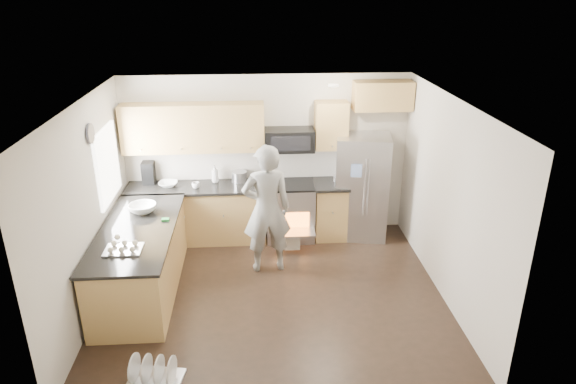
{
  "coord_description": "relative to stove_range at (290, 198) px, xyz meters",
  "views": [
    {
      "loc": [
        -0.2,
        -5.85,
        3.88
      ],
      "look_at": [
        0.24,
        0.5,
        1.28
      ],
      "focal_mm": 32.0,
      "sensor_mm": 36.0,
      "label": 1
    }
  ],
  "objects": [
    {
      "name": "peninsula",
      "position": [
        -2.1,
        -1.44,
        -0.21
      ],
      "size": [
        0.96,
        2.36,
        1.04
      ],
      "color": "#B68B48",
      "rests_on": "ground"
    },
    {
      "name": "back_cabinet_run",
      "position": [
        -0.94,
        0.06,
        0.29
      ],
      "size": [
        4.45,
        0.64,
        2.5
      ],
      "color": "#B68B48",
      "rests_on": "ground"
    },
    {
      "name": "stove_range",
      "position": [
        0.0,
        0.0,
        0.0
      ],
      "size": [
        0.76,
        0.97,
        1.79
      ],
      "color": "#B7B7BC",
      "rests_on": "ground"
    },
    {
      "name": "refrigerator",
      "position": [
        1.15,
        -0.01,
        0.17
      ],
      "size": [
        0.93,
        0.78,
        1.69
      ],
      "rotation": [
        0.0,
        0.0,
        -0.17
      ],
      "color": "#B7B7BC",
      "rests_on": "ground"
    },
    {
      "name": "ground",
      "position": [
        -0.35,
        -1.69,
        -0.68
      ],
      "size": [
        4.5,
        4.5,
        0.0
      ],
      "primitive_type": "plane",
      "color": "black",
      "rests_on": "ground"
    },
    {
      "name": "dish_rack",
      "position": [
        -1.66,
        -3.25,
        -0.58
      ],
      "size": [
        0.62,
        0.53,
        0.34
      ],
      "rotation": [
        0.0,
        0.0,
        -0.18
      ],
      "color": "#B7B7BC",
      "rests_on": "ground"
    },
    {
      "name": "room_shell",
      "position": [
        -0.39,
        -1.68,
        1.0
      ],
      "size": [
        4.54,
        4.04,
        2.62
      ],
      "color": "beige",
      "rests_on": "ground"
    },
    {
      "name": "person",
      "position": [
        -0.4,
        -0.99,
        0.27
      ],
      "size": [
        0.74,
        0.53,
        1.89
      ],
      "primitive_type": "imported",
      "rotation": [
        0.0,
        0.0,
        3.26
      ],
      "color": "gray",
      "rests_on": "ground"
    }
  ]
}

